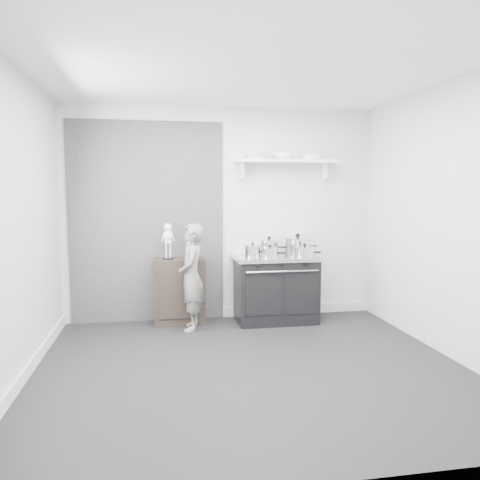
# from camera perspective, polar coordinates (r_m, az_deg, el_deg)

# --- Properties ---
(ground) EXTENTS (4.00, 4.00, 0.00)m
(ground) POSITION_cam_1_polar(r_m,az_deg,el_deg) (4.54, 1.16, -15.22)
(ground) COLOR black
(ground) RESTS_ON ground
(room_shell) EXTENTS (4.02, 3.62, 2.71)m
(room_shell) POSITION_cam_1_polar(r_m,az_deg,el_deg) (4.36, -0.32, 5.96)
(room_shell) COLOR #BCBCB9
(room_shell) RESTS_ON ground
(wall_shelf) EXTENTS (1.30, 0.26, 0.24)m
(wall_shelf) POSITION_cam_1_polar(r_m,az_deg,el_deg) (6.06, 5.61, 9.44)
(wall_shelf) COLOR white
(wall_shelf) RESTS_ON room_shell
(stove) EXTENTS (1.04, 0.65, 0.84)m
(stove) POSITION_cam_1_polar(r_m,az_deg,el_deg) (5.94, 4.37, -5.87)
(stove) COLOR black
(stove) RESTS_ON ground
(side_cabinet) EXTENTS (0.62, 0.36, 0.81)m
(side_cabinet) POSITION_cam_1_polar(r_m,az_deg,el_deg) (5.90, -7.40, -6.17)
(side_cabinet) COLOR black
(side_cabinet) RESTS_ON ground
(child) EXTENTS (0.35, 0.49, 1.26)m
(child) POSITION_cam_1_polar(r_m,az_deg,el_deg) (5.55, -5.91, -4.52)
(child) COLOR slate
(child) RESTS_ON ground
(pot_front_left) EXTENTS (0.28, 0.20, 0.18)m
(pot_front_left) POSITION_cam_1_polar(r_m,az_deg,el_deg) (5.71, 1.55, -1.34)
(pot_front_left) COLOR silver
(pot_front_left) RESTS_ON stove
(pot_back_left) EXTENTS (0.33, 0.25, 0.23)m
(pot_back_left) POSITION_cam_1_polar(r_m,az_deg,el_deg) (5.98, 3.57, -0.84)
(pot_back_left) COLOR silver
(pot_back_left) RESTS_ON stove
(pot_back_right) EXTENTS (0.42, 0.34, 0.27)m
(pot_back_right) POSITION_cam_1_polar(r_m,az_deg,el_deg) (6.03, 7.04, -0.69)
(pot_back_right) COLOR silver
(pot_back_right) RESTS_ON stove
(pot_front_right) EXTENTS (0.33, 0.24, 0.17)m
(pot_front_right) POSITION_cam_1_polar(r_m,az_deg,el_deg) (5.76, 7.88, -1.44)
(pot_front_right) COLOR silver
(pot_front_right) RESTS_ON stove
(pot_front_center) EXTENTS (0.30, 0.21, 0.16)m
(pot_front_center) POSITION_cam_1_polar(r_m,az_deg,el_deg) (5.66, 3.65, -1.54)
(pot_front_center) COLOR silver
(pot_front_center) RESTS_ON stove
(skeleton_full) EXTENTS (0.14, 0.09, 0.51)m
(skeleton_full) POSITION_cam_1_polar(r_m,az_deg,el_deg) (5.79, -8.77, 0.19)
(skeleton_full) COLOR white
(skeleton_full) RESTS_ON side_cabinet
(skeleton_torso) EXTENTS (0.10, 0.06, 0.36)m
(skeleton_torso) POSITION_cam_1_polar(r_m,az_deg,el_deg) (5.81, -6.00, -0.50)
(skeleton_torso) COLOR white
(skeleton_torso) RESTS_ON side_cabinet
(bowl_large) EXTENTS (0.29, 0.29, 0.07)m
(bowl_large) POSITION_cam_1_polar(r_m,az_deg,el_deg) (5.96, 1.99, 10.16)
(bowl_large) COLOR white
(bowl_large) RESTS_ON wall_shelf
(bowl_small) EXTENTS (0.25, 0.25, 0.08)m
(bowl_small) POSITION_cam_1_polar(r_m,az_deg,el_deg) (6.05, 5.36, 10.12)
(bowl_small) COLOR white
(bowl_small) RESTS_ON wall_shelf
(plate_stack) EXTENTS (0.27, 0.27, 0.06)m
(plate_stack) POSITION_cam_1_polar(r_m,az_deg,el_deg) (6.16, 8.75, 9.92)
(plate_stack) COLOR silver
(plate_stack) RESTS_ON wall_shelf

